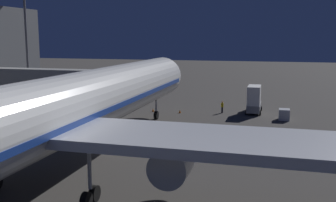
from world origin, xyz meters
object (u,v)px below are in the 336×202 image
Objects in this scene: traffic_cone_nose_port at (180,111)px; traffic_cone_nose_starboard at (153,110)px; baggage_container_mid_row at (284,115)px; ops_van at (254,99)px; ground_crew_by_belt_loader at (222,106)px; apron_floodlight_mast at (26,41)px; airliner_at_gate at (53,115)px; jet_bridge at (61,78)px.

traffic_cone_nose_starboard is (4.40, 0.00, 0.00)m from traffic_cone_nose_port.
baggage_container_mid_row is 15.71m from traffic_cone_nose_port.
baggage_container_mid_row is (-4.52, 4.33, -1.34)m from ops_van.
ground_crew_by_belt_loader is at bearing 16.22° from ops_van.
ground_crew_by_belt_loader is 3.38× the size of traffic_cone_nose_port.
traffic_cone_nose_starboard is at bearing 177.00° from apron_floodlight_mast.
airliner_at_gate is 36.58× the size of baggage_container_mid_row.
apron_floodlight_mast is (12.43, -10.23, 5.22)m from jet_bridge.
airliner_at_gate reaches higher than traffic_cone_nose_port.
airliner_at_gate is at bearing 126.81° from apron_floodlight_mast.
baggage_container_mid_row reaches higher than traffic_cone_nose_port.
jet_bridge is at bearing 39.67° from traffic_cone_nose_starboard.
apron_floodlight_mast reaches higher than baggage_container_mid_row.
jet_bridge reaches higher than traffic_cone_nose_port.
jet_bridge is at bearing 14.34° from baggage_container_mid_row.
apron_floodlight_mast is 3.32× the size of ops_van.
apron_floodlight_mast reaches higher than traffic_cone_nose_starboard.
ground_crew_by_belt_loader is at bearing -103.88° from airliner_at_gate.
airliner_at_gate is 3.48× the size of apron_floodlight_mast.
airliner_at_gate is 42.89m from apron_floodlight_mast.
traffic_cone_nose_starboard is at bearing -3.15° from baggage_container_mid_row.
ops_van is (-13.34, -36.07, -3.71)m from airliner_at_gate.
traffic_cone_nose_port is (-2.20, -32.85, -5.56)m from airliner_at_gate.
ground_crew_by_belt_loader is (-21.64, -10.85, -4.92)m from jet_bridge.
apron_floodlight_mast reaches higher than airliner_at_gate.
airliner_at_gate reaches higher than ops_van.
jet_bridge is 13.37× the size of baggage_container_mid_row.
apron_floodlight_mast is 35.28× the size of traffic_cone_nose_starboard.
apron_floodlight_mast is at bearing -39.46° from jet_bridge.
jet_bridge is 29.36m from ops_van.
airliner_at_gate reaches higher than baggage_container_mid_row.
ops_van is 3.14× the size of ground_crew_by_belt_loader.
airliner_at_gate is 33.39m from traffic_cone_nose_starboard.
airliner_at_gate is at bearing 93.83° from traffic_cone_nose_starboard.
airliner_at_gate is 122.62× the size of traffic_cone_nose_port.
apron_floodlight_mast is 35.55m from ground_crew_by_belt_loader.
apron_floodlight_mast is 10.44× the size of ground_crew_by_belt_loader.
traffic_cone_nose_starboard is (20.06, -1.11, -0.51)m from baggage_container_mid_row.
traffic_cone_nose_starboard is (2.20, -32.85, -5.56)m from airliner_at_gate.
apron_floodlight_mast is at bearing -2.53° from traffic_cone_nose_port.
traffic_cone_nose_starboard is at bearing 11.73° from ops_van.
jet_bridge is at bearing -61.26° from airliner_at_gate.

